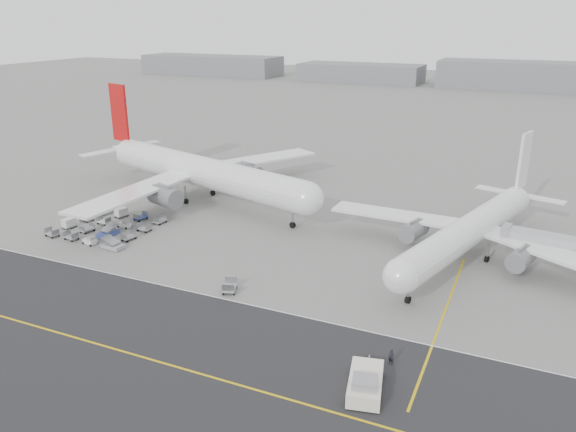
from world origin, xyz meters
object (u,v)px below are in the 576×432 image
at_px(ground_crew_a, 391,357).
at_px(pushback_tug, 365,383).
at_px(airliner_a, 199,171).
at_px(airliner_b, 472,229).
at_px(jet_bridge, 556,246).

bearing_deg(ground_crew_a, pushback_tug, -87.45).
distance_m(airliner_a, ground_crew_a, 66.05).
height_order(airliner_a, ground_crew_a, airliner_a).
bearing_deg(airliner_a, airliner_b, -81.55).
relative_size(airliner_a, ground_crew_a, 33.09).
bearing_deg(pushback_tug, airliner_b, 70.45).
bearing_deg(airliner_b, ground_crew_a, -80.72).
height_order(jet_bridge, ground_crew_a, jet_bridge).
height_order(airliner_b, jet_bridge, airliner_b).
relative_size(airliner_b, ground_crew_a, 25.80).
height_order(airliner_b, pushback_tug, airliner_b).
bearing_deg(ground_crew_a, jet_bridge, 77.99).
bearing_deg(jet_bridge, airliner_b, -173.41).
distance_m(airliner_b, pushback_tug, 40.08).
height_order(pushback_tug, jet_bridge, jet_bridge).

